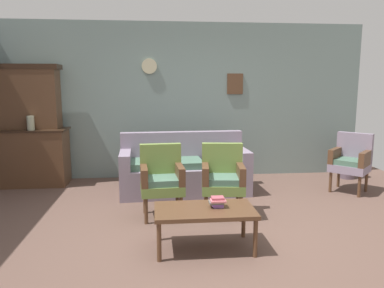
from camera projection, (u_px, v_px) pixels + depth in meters
ground_plane at (203, 232)px, 4.17m from camera, size 7.68×7.68×0.00m
wall_back_with_decor at (184, 101)px, 6.53m from camera, size 6.40×0.09×2.70m
side_cabinet at (32, 157)px, 6.05m from camera, size 1.16×0.55×0.93m
cabinet_upper_hutch at (30, 96)px, 5.97m from camera, size 0.99×0.38×1.03m
vase_on_cabinet at (31, 123)px, 5.79m from camera, size 0.12×0.12×0.23m
floral_couch at (184, 171)px, 5.69m from camera, size 1.96×0.88×0.90m
armchair_by_doorway at (162, 177)px, 4.60m from camera, size 0.55×0.52×0.90m
armchair_row_middle at (223, 176)px, 4.65m from camera, size 0.57×0.55×0.90m
wingback_chair_by_fireplace at (351, 160)px, 5.69m from camera, size 0.71×0.71×0.90m
coffee_table at (205, 213)px, 3.70m from camera, size 1.00×0.56×0.42m
book_stack_on_table at (217, 202)px, 3.72m from camera, size 0.17×0.13×0.10m
floor_vase_by_wall at (348, 156)px, 6.49m from camera, size 0.25×0.25×0.78m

